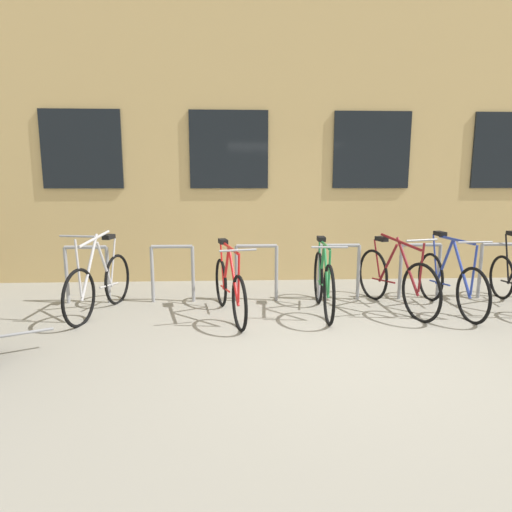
% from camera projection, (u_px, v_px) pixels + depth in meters
% --- Properties ---
extents(ground_plane, '(42.00, 42.00, 0.00)m').
position_uv_depth(ground_plane, '(343.00, 349.00, 4.51)').
color(ground_plane, gray).
extents(storefront_building, '(28.00, 5.15, 6.32)m').
position_uv_depth(storefront_building, '(284.00, 115.00, 9.62)').
color(storefront_building, tan).
rests_on(storefront_building, ground).
extents(bike_rack, '(6.63, 0.05, 0.83)m').
position_uv_depth(bike_rack, '(298.00, 266.00, 6.28)').
color(bike_rack, gray).
rests_on(bike_rack, ground).
extents(bicycle_green, '(0.44, 1.70, 0.99)m').
position_uv_depth(bicycle_green, '(323.00, 282.00, 5.74)').
color(bicycle_green, black).
rests_on(bicycle_green, ground).
extents(bicycle_silver, '(0.49, 1.69, 1.11)m').
position_uv_depth(bicycle_silver, '(100.00, 284.00, 5.68)').
color(bicycle_silver, black).
rests_on(bicycle_silver, ground).
extents(bicycle_maroon, '(0.59, 1.80, 1.04)m').
position_uv_depth(bicycle_maroon, '(395.00, 280.00, 5.88)').
color(bicycle_maroon, black).
rests_on(bicycle_maroon, ground).
extents(bicycle_blue, '(0.44, 1.75, 1.05)m').
position_uv_depth(bicycle_blue, '(450.00, 282.00, 5.83)').
color(bicycle_blue, black).
rests_on(bicycle_blue, ground).
extents(bicycle_red, '(0.55, 1.72, 0.97)m').
position_uv_depth(bicycle_red, '(229.00, 288.00, 5.57)').
color(bicycle_red, black).
rests_on(bicycle_red, ground).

